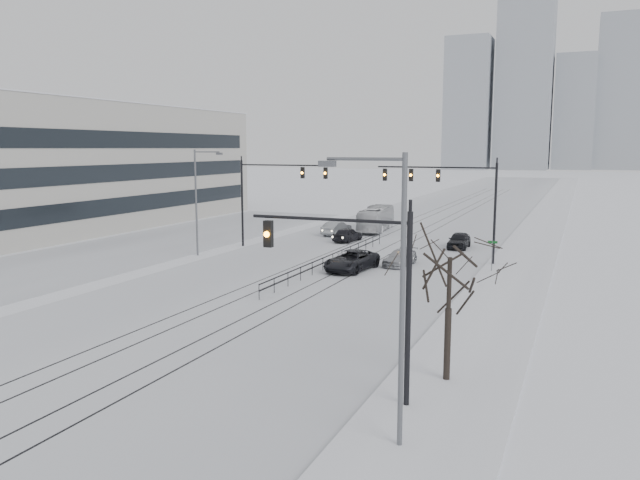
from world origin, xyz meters
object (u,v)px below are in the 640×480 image
Objects in this scene: traffic_mast_near at (364,279)px; sedan_nb_right at (400,258)px; sedan_sb_inner at (347,235)px; bare_tree at (450,271)px; box_truck at (376,219)px; sedan_sb_outer at (336,228)px; sedan_nb_far at (459,240)px; sedan_nb_front at (352,261)px.

sedan_nb_right is at bearing 102.88° from traffic_mast_near.
bare_tree is at bearing 123.01° from sedan_sb_inner.
sedan_sb_inner is (-14.19, 36.39, -3.87)m from traffic_mast_near.
box_truck reaches higher than sedan_nb_right.
sedan_nb_far is (13.54, -3.73, 0.01)m from sedan_sb_outer.
sedan_nb_far is at bearing 95.22° from traffic_mast_near.
traffic_mast_near is 0.73× the size of box_truck.
traffic_mast_near reaches higher than sedan_sb_outer.
sedan_nb_right is at bearing 135.46° from sedan_sb_inner.
traffic_mast_near is 1.60× the size of sedan_sb_outer.
sedan_nb_far reaches higher than sedan_sb_inner.
bare_tree reaches higher than box_truck.
sedan_sb_outer is (-16.88, 40.27, -3.84)m from traffic_mast_near.
traffic_mast_near is 27.20m from sedan_nb_right.
box_truck is at bearing 110.32° from sedan_nb_front.
traffic_mast_near is at bearing 101.47° from box_truck.
sedan_sb_outer is at bearing 112.74° from traffic_mast_near.
sedan_nb_far is 0.44× the size of box_truck.
sedan_nb_right is at bearing 109.90° from bare_tree.
sedan_sb_inner is 8.78m from box_truck.
box_truck is (-16.49, 42.14, -3.15)m from bare_tree.
traffic_mast_near reaches higher than sedan_sb_inner.
box_truck reaches higher than sedan_sb_outer.
sedan_nb_front is (-8.79, 22.81, -3.81)m from traffic_mast_near.
box_truck reaches higher than sedan_sb_inner.
sedan_nb_right is (10.88, -14.03, -0.11)m from sedan_sb_outer.
sedan_nb_front is at bearing 111.07° from traffic_mast_near.
sedan_sb_inner is 0.75× the size of sedan_nb_front.
bare_tree reaches higher than sedan_nb_right.
sedan_nb_front reaches higher than sedan_nb_far.
bare_tree is 34.24m from sedan_nb_far.
traffic_mast_near is at bearing -71.75° from sedan_nb_right.
sedan_nb_right is 10.64m from sedan_nb_far.
sedan_sb_outer is at bearing 163.57° from sedan_nb_far.
sedan_nb_right is at bearing 57.91° from sedan_nb_front.
sedan_sb_inner is 10.86m from sedan_nb_far.
bare_tree is at bearing 51.24° from traffic_mast_near.
sedan_sb_outer is 14.05m from sedan_nb_far.
sedan_sb_inner is (-16.60, 33.39, -3.80)m from bare_tree.
sedan_nb_right is (-6.00, 26.24, -3.95)m from traffic_mast_near.
sedan_nb_front is at bearing -112.68° from sedan_nb_far.
sedan_sb_outer reaches higher than sedan_sb_inner.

